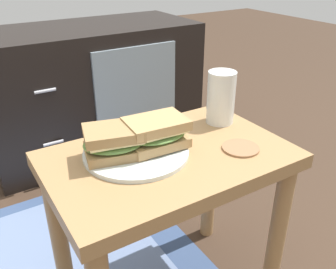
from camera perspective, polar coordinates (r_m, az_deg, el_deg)
name	(u,v)px	position (r m, az deg, el deg)	size (l,w,h in m)	color
side_table	(169,186)	(0.90, 0.16, -7.96)	(0.56, 0.36, 0.46)	#A37A4C
tv_cabinet	(92,89)	(1.77, -11.60, 6.82)	(0.96, 0.46, 0.58)	black
plate	(136,152)	(0.85, -4.93, -2.77)	(0.24, 0.24, 0.01)	silver
sandwich_front	(114,142)	(0.82, -8.34, -1.11)	(0.16, 0.13, 0.07)	#9E7A4C
sandwich_back	(156,133)	(0.84, -1.83, 0.30)	(0.15, 0.11, 0.07)	tan
beer_glass	(221,98)	(0.99, 8.17, 5.62)	(0.07, 0.07, 0.14)	silver
coaster	(241,148)	(0.89, 11.14, -2.06)	(0.09, 0.09, 0.01)	#996B47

